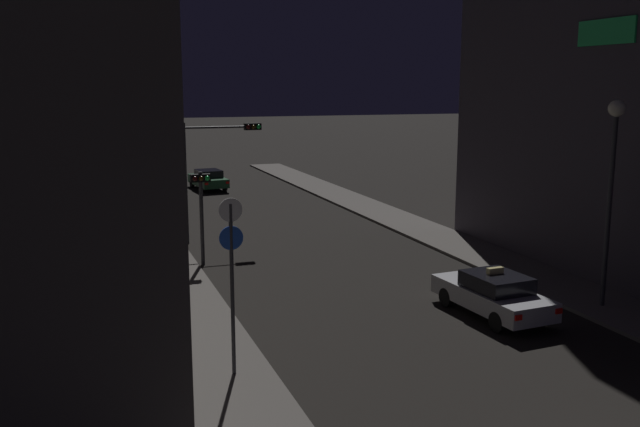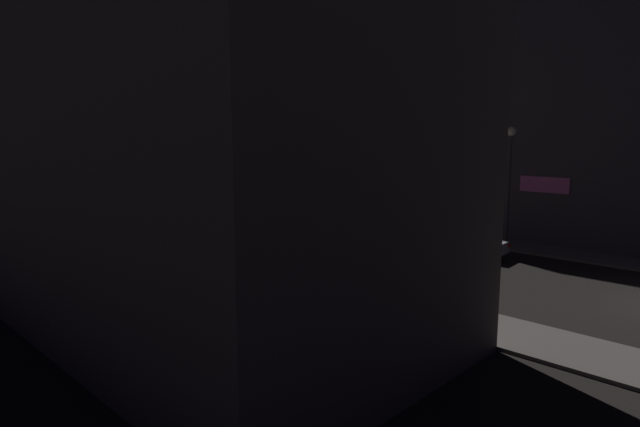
{
  "view_description": "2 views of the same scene",
  "coord_description": "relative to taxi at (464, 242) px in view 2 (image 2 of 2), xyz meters",
  "views": [
    {
      "loc": [
        -9.81,
        -8.31,
        7.37
      ],
      "look_at": [
        -0.39,
        18.44,
        2.12
      ],
      "focal_mm": 39.24,
      "sensor_mm": 36.0,
      "label": 1
    },
    {
      "loc": [
        -22.43,
        -3.29,
        6.35
      ],
      "look_at": [
        0.39,
        18.79,
        1.64
      ],
      "focal_mm": 29.29,
      "sensor_mm": 36.0,
      "label": 2
    }
  ],
  "objects": [
    {
      "name": "sidewalk_right",
      "position": [
        4.07,
        15.74,
        -0.67
      ],
      "size": [
        2.8,
        55.95,
        0.13
      ],
      "primitive_type": "cube",
      "color": "#5B5651",
      "rests_on": "ground_plane"
    },
    {
      "name": "far_car",
      "position": [
        -3.59,
        30.53,
        -0.0
      ],
      "size": [
        2.23,
        4.61,
        1.42
      ],
      "color": "#1E512D",
      "rests_on": "ground_plane"
    },
    {
      "name": "building_facade_left",
      "position": [
        -15.48,
        10.4,
        9.25
      ],
      "size": [
        9.6,
        34.83,
        19.97
      ],
      "color": "#514C47",
      "rests_on": "ground_plane"
    },
    {
      "name": "taxi",
      "position": [
        0.0,
        0.0,
        0.0
      ],
      "size": [
        2.12,
        4.57,
        1.62
      ],
      "color": "#B7B7BC",
      "rests_on": "ground_plane"
    },
    {
      "name": "traffic_light_overhead",
      "position": [
        -6.34,
        13.74,
        3.3
      ],
      "size": [
        3.72,
        0.42,
        5.66
      ],
      "color": "#2D2D33",
      "rests_on": "ground_plane"
    },
    {
      "name": "street_lamp_near_block",
      "position": [
        3.86,
        -0.6,
        4.19
      ],
      "size": [
        0.54,
        0.54,
        6.77
      ],
      "color": "#2D2D33",
      "rests_on": "sidewalk_right"
    },
    {
      "name": "building_facade_right",
      "position": [
        9.88,
        1.94,
        9.25
      ],
      "size": [
        8.91,
        19.73,
        19.97
      ],
      "color": "#3D3842",
      "rests_on": "ground_plane"
    },
    {
      "name": "sidewalk_left",
      "position": [
        -9.32,
        15.74,
        -0.67
      ],
      "size": [
        2.8,
        55.95,
        0.13
      ],
      "primitive_type": "cube",
      "color": "#5B5651",
      "rests_on": "ground_plane"
    },
    {
      "name": "traffic_light_left_kerb",
      "position": [
        -7.67,
        9.6,
        2.03
      ],
      "size": [
        0.8,
        0.42,
        3.88
      ],
      "color": "#2D2D33",
      "rests_on": "ground_plane"
    },
    {
      "name": "sign_pole_left",
      "position": [
        -8.94,
        -2.04,
        2.13
      ],
      "size": [
        0.6,
        0.1,
        4.53
      ],
      "color": "#2D2D33",
      "rests_on": "sidewalk_left"
    }
  ]
}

